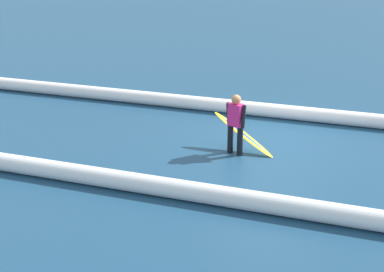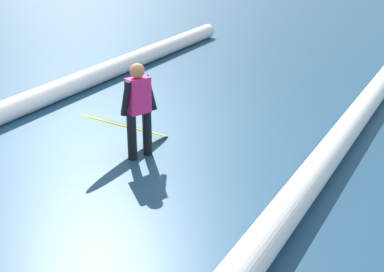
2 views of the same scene
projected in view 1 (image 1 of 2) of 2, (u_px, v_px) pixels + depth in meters
The scene contains 5 objects.
ground_plane at pixel (267, 143), 14.08m from camera, with size 170.42×170.42×0.00m, color navy.
surfer at pixel (236, 121), 13.14m from camera, with size 0.48×0.38×1.45m.
surfboard at pixel (243, 134), 13.51m from camera, with size 1.66×0.80×0.83m.
wave_crest_foreground at pixel (218, 105), 16.33m from camera, with size 0.40×0.40×19.50m, color white.
wave_crest_midground at pixel (231, 198), 10.85m from camera, with size 0.40×0.40×21.01m, color white.
Camera 1 is at (-2.13, 13.07, 5.14)m, focal length 53.03 mm.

